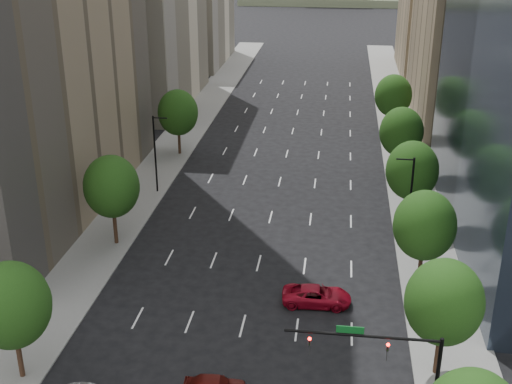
% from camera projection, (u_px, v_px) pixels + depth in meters
% --- Properties ---
extents(sidewalk_left, '(6.00, 200.00, 0.15)m').
position_uv_depth(sidewalk_left, '(127.00, 209.00, 71.02)').
color(sidewalk_left, slate).
rests_on(sidewalk_left, ground).
extents(sidewalk_right, '(6.00, 200.00, 0.15)m').
position_uv_depth(sidewalk_right, '(422.00, 225.00, 67.36)').
color(sidewalk_right, slate).
rests_on(sidewalk_right, ground).
extents(filler_left, '(14.00, 26.00, 18.00)m').
position_uv_depth(filler_left, '(191.00, 19.00, 138.17)').
color(filler_left, beige).
rests_on(filler_left, ground).
extents(parking_tan_right, '(14.00, 30.00, 30.00)m').
position_uv_depth(parking_tan_right, '(470.00, 19.00, 97.03)').
color(parking_tan_right, '#8C7759').
rests_on(parking_tan_right, ground).
extents(filler_right, '(14.00, 26.00, 16.00)m').
position_uv_depth(filler_right, '(438.00, 31.00, 129.91)').
color(filler_right, '#8C7759').
rests_on(filler_right, ground).
extents(tree_right_1, '(5.20, 5.20, 8.75)m').
position_uv_depth(tree_right_1, '(444.00, 302.00, 43.39)').
color(tree_right_1, '#382316').
rests_on(tree_right_1, ground).
extents(tree_right_2, '(5.20, 5.20, 8.61)m').
position_uv_depth(tree_right_2, '(425.00, 225.00, 54.42)').
color(tree_right_2, '#382316').
rests_on(tree_right_2, ground).
extents(tree_right_3, '(5.20, 5.20, 8.89)m').
position_uv_depth(tree_right_3, '(412.00, 171.00, 65.28)').
color(tree_right_3, '#382316').
rests_on(tree_right_3, ground).
extents(tree_right_4, '(5.20, 5.20, 8.46)m').
position_uv_depth(tree_right_4, '(401.00, 132.00, 78.25)').
color(tree_right_4, '#382316').
rests_on(tree_right_4, ground).
extents(tree_right_5, '(5.20, 5.20, 8.75)m').
position_uv_depth(tree_right_5, '(393.00, 96.00, 92.77)').
color(tree_right_5, '#382316').
rests_on(tree_right_5, ground).
extents(tree_left_0, '(5.20, 5.20, 8.75)m').
position_uv_depth(tree_left_0, '(11.00, 305.00, 43.04)').
color(tree_left_0, '#382316').
rests_on(tree_left_0, ground).
extents(tree_left_1, '(5.20, 5.20, 8.97)m').
position_uv_depth(tree_left_1, '(112.00, 187.00, 61.24)').
color(tree_left_1, '#382316').
rests_on(tree_left_1, ground).
extents(tree_left_2, '(5.20, 5.20, 8.68)m').
position_uv_depth(tree_left_2, '(178.00, 113.00, 85.13)').
color(tree_left_2, '#382316').
rests_on(tree_left_2, ground).
extents(streetlight_rn, '(1.70, 0.20, 9.00)m').
position_uv_depth(streetlight_rn, '(410.00, 200.00, 61.18)').
color(streetlight_rn, black).
rests_on(streetlight_rn, ground).
extents(streetlight_ln, '(1.70, 0.20, 9.00)m').
position_uv_depth(streetlight_ln, '(156.00, 152.00, 73.50)').
color(streetlight_ln, black).
rests_on(streetlight_ln, ground).
extents(traffic_signal, '(9.12, 0.40, 7.38)m').
position_uv_depth(traffic_signal, '(395.00, 362.00, 38.54)').
color(traffic_signal, black).
rests_on(traffic_signal, ground).
extents(car_red_far, '(5.66, 2.74, 1.55)m').
position_uv_depth(car_red_far, '(317.00, 296.00, 53.47)').
color(car_red_far, maroon).
rests_on(car_red_far, ground).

